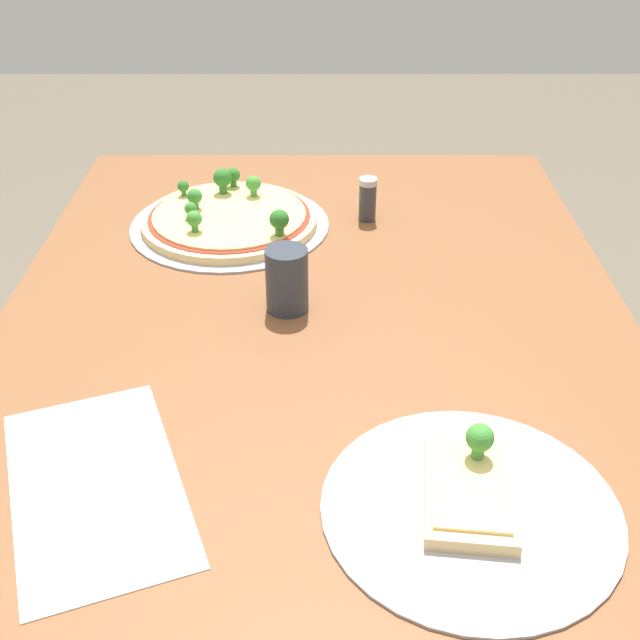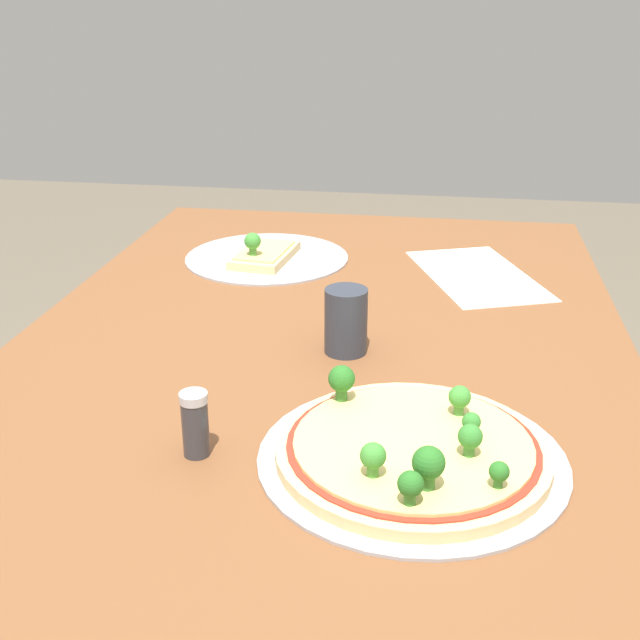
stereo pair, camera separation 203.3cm
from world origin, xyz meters
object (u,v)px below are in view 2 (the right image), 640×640
dining_table (324,386)px  pizza_tray_whole (412,450)px  pizza_tray_slice (265,256)px  drinking_cup (346,321)px  condiment_shaker (195,424)px

dining_table → pizza_tray_whole: size_ratio=3.89×
pizza_tray_slice → dining_table: bearing=27.1°
pizza_tray_whole → drinking_cup: bearing=-158.1°
pizza_tray_slice → drinking_cup: bearing=27.8°
pizza_tray_whole → pizza_tray_slice: pizza_tray_whole is taller
dining_table → pizza_tray_slice: size_ratio=4.28×
pizza_tray_slice → condiment_shaker: (0.68, 0.07, 0.03)m
pizza_tray_slice → condiment_shaker: condiment_shaker is taller
pizza_tray_whole → condiment_shaker: bearing=-84.2°
dining_table → pizza_tray_whole: pizza_tray_whole is taller
dining_table → pizza_tray_whole: bearing=23.9°
dining_table → condiment_shaker: bearing=-13.8°
pizza_tray_whole → drinking_cup: size_ratio=3.61×
pizza_tray_slice → pizza_tray_whole: bearing=25.4°
pizza_tray_whole → condiment_shaker: condiment_shaker is taller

